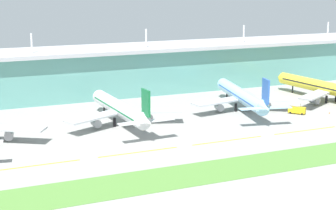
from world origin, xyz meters
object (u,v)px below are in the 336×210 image
(airliner_near_middle, at_px, (121,109))
(fuel_truck, at_px, (297,109))
(airliner_farthest, at_px, (330,88))
(pushback_tug, at_px, (300,109))
(safety_cone_nose_front, at_px, (329,113))
(airliner_far_middle, at_px, (242,96))

(airliner_near_middle, relative_size, fuel_truck, 8.36)
(airliner_farthest, xyz_separation_m, pushback_tug, (-23.81, -9.87, -5.36))
(airliner_farthest, bearing_deg, fuel_truck, -154.73)
(fuel_truck, height_order, safety_cone_nose_front, fuel_truck)
(pushback_tug, distance_m, safety_cone_nose_front, 12.48)
(airliner_near_middle, height_order, safety_cone_nose_front, airliner_near_middle)
(airliner_near_middle, bearing_deg, airliner_far_middle, 2.40)
(airliner_farthest, xyz_separation_m, fuel_truck, (-28.16, -13.29, -4.20))
(airliner_far_middle, bearing_deg, safety_cone_nose_front, -32.04)
(airliner_far_middle, bearing_deg, pushback_tug, -26.24)
(airliner_near_middle, bearing_deg, fuel_truck, -9.29)
(airliner_near_middle, xyz_separation_m, pushback_tug, (79.60, -8.88, -5.34))
(airliner_near_middle, xyz_separation_m, safety_cone_nose_front, (88.57, -17.54, -6.09))
(airliner_near_middle, relative_size, safety_cone_nose_front, 85.54)
(airliner_far_middle, relative_size, pushback_tug, 12.67)
(airliner_farthest, bearing_deg, safety_cone_nose_front, -128.71)
(pushback_tug, bearing_deg, airliner_farthest, 22.51)
(fuel_truck, distance_m, pushback_tug, 5.66)
(airliner_near_middle, relative_size, airliner_farthest, 0.83)
(safety_cone_nose_front, bearing_deg, airliner_far_middle, 147.96)
(pushback_tug, bearing_deg, airliner_far_middle, 153.76)
(airliner_far_middle, distance_m, fuel_truck, 23.99)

